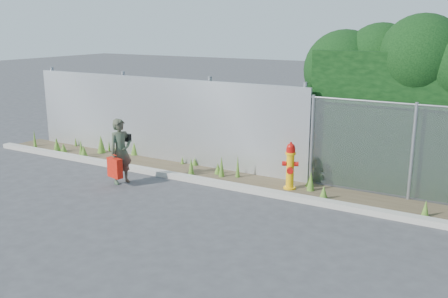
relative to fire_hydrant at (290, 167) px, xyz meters
name	(u,v)px	position (x,y,z in m)	size (l,w,h in m)	color
ground	(201,218)	(-0.80, -2.39, -0.52)	(80.00, 80.00, 0.00)	#3B3B3D
curb	(245,188)	(-0.80, -0.59, -0.46)	(16.00, 0.22, 0.12)	#A6A296
weed_strip	(226,173)	(-1.65, 0.05, -0.41)	(16.00, 1.30, 0.54)	#493C29
corrugated_fence	(158,119)	(-4.04, 0.62, 0.58)	(8.50, 0.21, 2.30)	silver
fire_hydrant	(290,167)	(0.00, 0.00, 0.00)	(0.36, 0.32, 1.08)	#F8B60D
woman	(121,151)	(-3.52, -1.49, 0.23)	(0.55, 0.36, 1.50)	#116C45
red_tote_bag	(115,168)	(-3.50, -1.73, -0.10)	(0.40, 0.15, 0.53)	#A81709
black_shoulder_bag	(126,137)	(-3.52, -1.28, 0.51)	(0.24, 0.10, 0.18)	black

